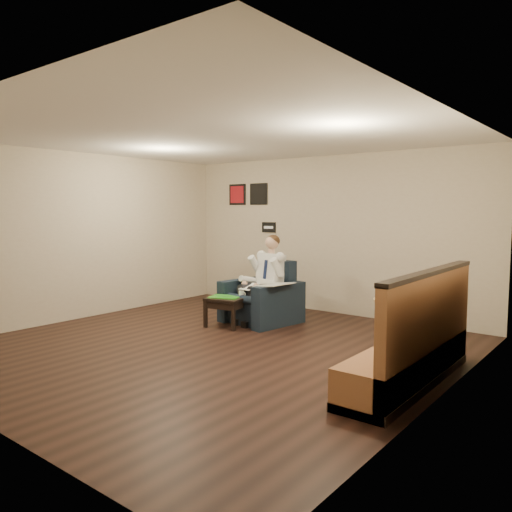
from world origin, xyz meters
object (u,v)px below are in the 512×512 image
Objects in this scene: armchair at (261,292)px; side_table at (228,311)px; cafe_table at (400,333)px; smartphone at (235,295)px; banquette at (408,328)px; seated_man at (255,282)px; green_folder at (225,297)px; coffee_mug at (241,294)px.

armchair is 0.66m from side_table.
armchair is 2.83m from cafe_table.
smartphone is 0.18× the size of cafe_table.
cafe_table is at bearing 118.79° from banquette.
seated_man is at bearing 47.89° from smartphone.
seated_man is 1.72× the size of cafe_table.
armchair reaches higher than side_table.
seated_man reaches higher than armchair.
green_folder reaches higher than side_table.
side_table is 3.37m from banquette.
armchair reaches higher than cafe_table.
smartphone reaches higher than side_table.
coffee_mug is (0.16, 0.16, 0.28)m from side_table.
green_folder is 3.21× the size of smartphone.
cafe_table is at bearing -5.14° from side_table.
smartphone is at bearing 83.43° from side_table.
green_folder is 3.37m from banquette.
side_table is 0.29m from smartphone.
banquette is (3.28, -0.77, 0.14)m from green_folder.
green_folder is (-0.26, -0.44, -0.21)m from seated_man.
seated_man is 2.82m from cafe_table.
armchair is 10.55× the size of coffee_mug.
side_table is 0.24m from green_folder.
banquette is at bearing -15.21° from armchair.
cafe_table is (2.96, -0.27, 0.17)m from side_table.
smartphone is (-0.23, -0.37, -0.03)m from armchair.
coffee_mug is at bearing 44.47° from side_table.
banquette is 2.98× the size of cafe_table.
armchair reaches higher than smartphone.
banquette is at bearing -13.25° from green_folder.
seated_man is 0.66m from side_table.
smartphone is at bearing 171.53° from cafe_table.
side_table is at bearing -106.13° from armchair.
coffee_mug is at bearing -7.10° from smartphone.
coffee_mug reaches higher than green_folder.
seated_man is 0.58× the size of banquette.
banquette reaches higher than cafe_table.
seated_man is at bearing -90.00° from armchair.
armchair reaches higher than coffee_mug.
seated_man is 3.25m from banquette.
coffee_mug reaches higher than smartphone.
seated_man is at bearing 59.46° from green_folder.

